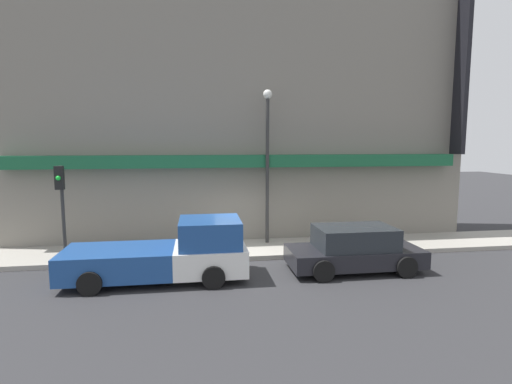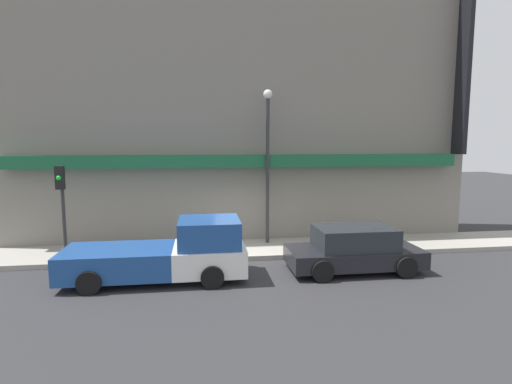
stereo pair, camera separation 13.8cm
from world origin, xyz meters
TOP-DOWN VIEW (x-y plane):
  - ground_plane at (0.00, 0.00)m, footprint 80.00×80.00m
  - sidewalk at (0.00, 1.29)m, footprint 36.00×2.58m
  - building at (0.02, 4.06)m, footprint 19.80×3.80m
  - pickup_truck at (-2.74, -1.51)m, footprint 5.53×2.27m
  - parked_car at (3.28, -1.51)m, footprint 4.38×2.11m
  - fire_hydrant at (2.70, 0.63)m, footprint 0.20×0.20m
  - street_lamp at (0.95, 1.93)m, footprint 0.36×0.36m
  - traffic_light at (-6.46, 0.56)m, footprint 0.28×0.42m

SIDE VIEW (x-z plane):
  - ground_plane at x=0.00m, z-range 0.00..0.00m
  - sidewalk at x=0.00m, z-range 0.00..0.18m
  - fire_hydrant at x=2.70m, z-range 0.18..0.79m
  - parked_car at x=3.28m, z-range -0.02..1.46m
  - pickup_truck at x=-2.74m, z-range -0.12..1.74m
  - traffic_light at x=-6.46m, z-range 0.81..4.08m
  - street_lamp at x=0.95m, z-range 0.89..7.02m
  - building at x=0.02m, z-range -0.01..11.26m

